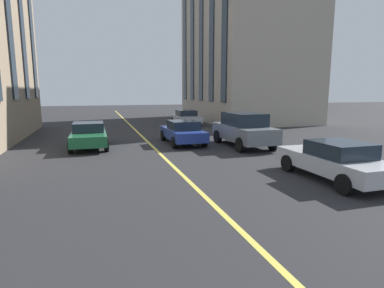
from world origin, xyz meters
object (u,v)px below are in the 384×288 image
Objects in this scene: car_green_far at (89,135)px; car_grey_parked_b at (244,129)px; car_silver_mid at (186,117)px; car_silver_near at (335,160)px; car_blue_oncoming at (183,132)px.

car_green_far is 8.56m from car_grey_parked_b.
car_green_far is at bearing 139.50° from car_silver_mid.
car_grey_parked_b reaches higher than car_silver_near.
car_blue_oncoming is at bearing 18.51° from car_silver_near.
car_silver_near is at bearing -161.49° from car_blue_oncoming.
car_silver_mid is 18.93m from car_silver_near.
car_grey_parked_b is 1.07× the size of car_silver_mid.
car_grey_parked_b is 1.07× the size of car_silver_near.
car_blue_oncoming is at bearing 57.70° from car_grey_parked_b.
car_green_far is 12.75m from car_silver_mid.
car_green_far is 12.40m from car_silver_near.
car_green_far is 0.94× the size of car_grey_parked_b.
car_silver_mid and car_silver_near have the same top height.
car_silver_mid is 1.00× the size of car_silver_near.
car_silver_mid is at bearing -40.50° from car_green_far.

